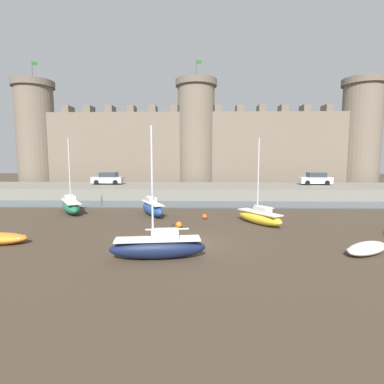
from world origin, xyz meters
TOP-DOWN VIEW (x-y plane):
  - ground_plane at (0.00, 0.00)m, footprint 160.00×160.00m
  - water_channel at (0.00, 14.61)m, footprint 80.00×4.50m
  - quay_road at (0.00, 21.86)m, footprint 64.19×10.00m
  - castle at (-0.00, 31.65)m, footprint 58.71×6.51m
  - sailboat_midflat_right at (-3.55, 8.59)m, footprint 2.98×4.56m
  - sailboat_midflat_centre at (-1.47, -2.61)m, footprint 4.90×1.77m
  - rowboat_foreground_right at (9.41, -1.55)m, footprint 3.29×2.83m
  - sailboat_foreground_centre at (5.15, 5.41)m, footprint 3.39×4.29m
  - sailboat_near_channel_left at (-11.21, 9.65)m, footprint 3.90×5.22m
  - mooring_buoy_off_centre at (1.01, 7.20)m, footprint 0.42×0.42m
  - mooring_buoy_near_channel at (-0.91, 4.02)m, footprint 0.45×0.45m
  - car_quay_centre_west at (-11.81, 22.97)m, footprint 4.12×1.92m
  - car_quay_centre_east at (16.01, 23.08)m, footprint 4.12×1.92m

SIDE VIEW (x-z plane):
  - ground_plane at x=0.00m, z-range 0.00..0.00m
  - water_channel at x=0.00m, z-range 0.00..0.10m
  - mooring_buoy_off_centre at x=1.01m, z-range 0.00..0.42m
  - mooring_buoy_near_channel at x=-0.91m, z-range 0.00..0.45m
  - rowboat_foreground_right at x=9.41m, z-range 0.02..0.59m
  - sailboat_foreground_centre at x=5.15m, z-range -2.66..3.83m
  - sailboat_midflat_centre at x=-1.47m, z-range -2.66..3.90m
  - sailboat_near_channel_left at x=-11.21m, z-range -2.72..4.05m
  - sailboat_midflat_right at x=-3.55m, z-range -2.38..3.74m
  - quay_road at x=0.00m, z-range 0.00..1.46m
  - car_quay_centre_west at x=-11.81m, z-range 1.42..3.04m
  - car_quay_centre_east at x=16.01m, z-range 1.42..3.04m
  - castle at x=0.00m, z-range -2.65..17.55m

